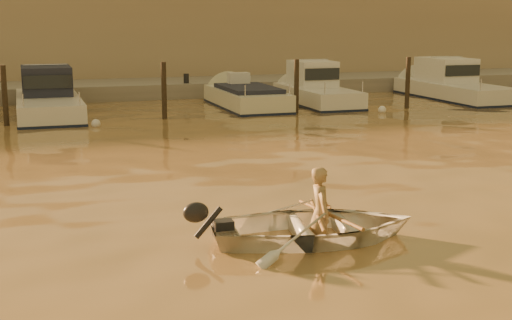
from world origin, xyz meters
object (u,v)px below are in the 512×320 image
object	(u,v)px
person	(320,213)
moored_boat_4	(317,89)
moored_boat_2	(48,98)
waterfront_building	(118,39)
moored_boat_3	(246,102)
moored_boat_5	(454,84)
dinghy	(314,227)

from	to	relation	value
person	moored_boat_4	size ratio (longest dim) A/B	0.25
moored_boat_2	waterfront_building	bearing A→B (deg)	69.72
moored_boat_4	moored_boat_3	bearing A→B (deg)	180.00
moored_boat_3	moored_boat_5	size ratio (longest dim) A/B	0.83
person	moored_boat_2	size ratio (longest dim) A/B	0.20
person	moored_boat_2	bearing A→B (deg)	19.46
person	waterfront_building	bearing A→B (deg)	6.46
moored_boat_5	moored_boat_4	bearing A→B (deg)	180.00
moored_boat_4	waterfront_building	xyz separation A→B (m)	(-6.58, 11.00, 1.77)
moored_boat_3	moored_boat_5	distance (m)	9.55
moored_boat_3	moored_boat_5	world-z (taller)	moored_boat_5
person	moored_boat_3	bearing A→B (deg)	-6.02
moored_boat_2	moored_boat_4	xyz separation A→B (m)	(10.65, 0.00, 0.00)
moored_boat_2	moored_boat_3	size ratio (longest dim) A/B	1.20
moored_boat_2	waterfront_building	distance (m)	11.86
moored_boat_3	waterfront_building	xyz separation A→B (m)	(-3.53, 11.00, 2.17)
moored_boat_5	dinghy	bearing A→B (deg)	-129.21
dinghy	moored_boat_5	world-z (taller)	moored_boat_5
moored_boat_3	moored_boat_5	bearing A→B (deg)	0.00
waterfront_building	moored_boat_2	bearing A→B (deg)	-110.28
moored_boat_2	moored_boat_5	distance (m)	17.14
person	moored_boat_3	size ratio (longest dim) A/B	0.24
dinghy	moored_boat_4	distance (m)	18.26
waterfront_building	person	bearing A→B (deg)	-91.06
dinghy	moored_boat_4	xyz separation A→B (m)	(7.19, 16.78, 0.40)
moored_boat_4	moored_boat_5	xyz separation A→B (m)	(6.49, 0.00, 0.00)
moored_boat_5	moored_boat_3	bearing A→B (deg)	180.00
moored_boat_4	waterfront_building	world-z (taller)	waterfront_building
moored_boat_5	person	bearing A→B (deg)	-128.98
moored_boat_2	moored_boat_3	distance (m)	7.61
person	dinghy	bearing A→B (deg)	90.00
person	waterfront_building	world-z (taller)	waterfront_building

